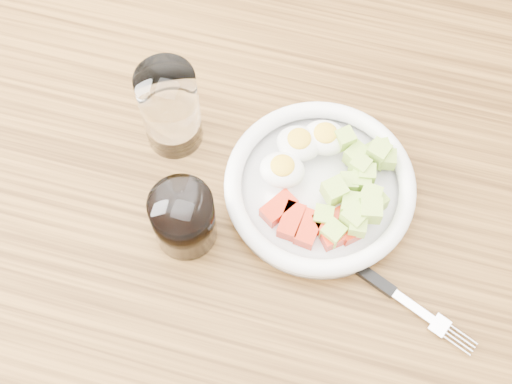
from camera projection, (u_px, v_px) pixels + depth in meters
ground at (259, 343)px, 1.63m from camera, size 4.00×4.00×0.00m
dining_table at (261, 238)px, 1.02m from camera, size 1.50×0.90×0.77m
bowl at (321, 184)px, 0.92m from camera, size 0.25×0.25×0.06m
fork at (378, 282)px, 0.89m from camera, size 0.21×0.10×0.01m
water_glass at (170, 109)px, 0.92m from camera, size 0.08×0.08×0.14m
coffee_glass at (184, 219)px, 0.88m from camera, size 0.08×0.08×0.09m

